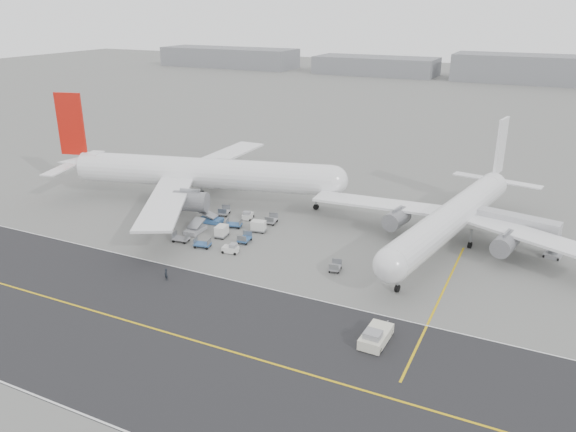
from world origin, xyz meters
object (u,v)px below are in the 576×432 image
at_px(ground_crew_a, 166,274).
at_px(airliner_b, 454,216).
at_px(airliner_a, 196,173).
at_px(pushback_tug, 376,336).
at_px(jet_bridge, 514,224).

bearing_deg(ground_crew_a, airliner_b, 64.70).
relative_size(airliner_a, pushback_tug, 8.17).
height_order(airliner_a, airliner_b, airliner_a).
xyz_separation_m(airliner_a, pushback_tug, (49.18, -34.10, -5.34)).
relative_size(pushback_tug, jet_bridge, 0.47).
bearing_deg(pushback_tug, airliner_a, 147.13).
relative_size(airliner_b, pushback_tug, 6.95).
xyz_separation_m(pushback_tug, ground_crew_a, (-32.97, 2.31, 0.05)).
height_order(jet_bridge, ground_crew_a, jet_bridge).
bearing_deg(airliner_b, jet_bridge, 29.28).
bearing_deg(jet_bridge, airliner_b, -149.39).
bearing_deg(airliner_b, pushback_tug, -84.11).
height_order(pushback_tug, jet_bridge, jet_bridge).
height_order(airliner_b, ground_crew_a, airliner_b).
distance_m(airliner_a, jet_bridge, 61.12).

